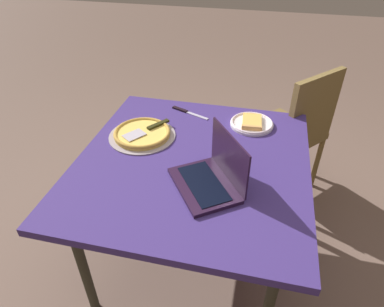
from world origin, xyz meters
TOP-DOWN VIEW (x-y plane):
  - ground_plane at (0.00, 0.00)m, footprint 12.00×12.00m
  - dining_table at (0.00, 0.00)m, footprint 1.10×1.05m
  - laptop at (0.15, 0.12)m, footprint 0.37×0.35m
  - pizza_plate at (-0.36, 0.24)m, footprint 0.23×0.23m
  - pizza_tray at (-0.14, -0.29)m, footprint 0.34×0.34m
  - table_knife at (-0.42, -0.13)m, footprint 0.11×0.23m
  - chair_near at (-0.73, 0.49)m, footprint 0.60×0.60m

SIDE VIEW (x-z plane):
  - ground_plane at x=0.00m, z-range 0.00..0.00m
  - chair_near at x=-0.73m, z-range 0.06..0.96m
  - dining_table at x=0.00m, z-range 0.29..1.00m
  - table_knife at x=-0.42m, z-range 0.70..0.71m
  - pizza_plate at x=-0.36m, z-range 0.70..0.74m
  - pizza_tray at x=-0.14m, z-range 0.70..0.74m
  - laptop at x=0.15m, z-range 0.64..0.87m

